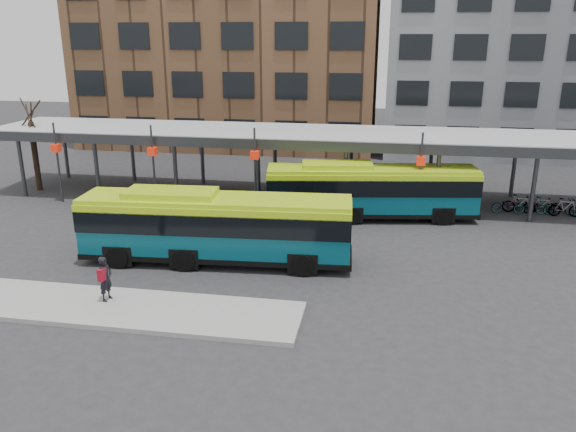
% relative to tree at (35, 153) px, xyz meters
% --- Properties ---
extents(ground, '(120.00, 120.00, 0.00)m').
position_rel_tree_xyz_m(ground, '(18.00, -12.00, -2.43)').
color(ground, '#28282B').
rests_on(ground, ground).
extents(boarding_island, '(14.00, 3.00, 0.18)m').
position_rel_tree_xyz_m(boarding_island, '(12.50, -15.00, -2.34)').
color(boarding_island, gray).
rests_on(boarding_island, ground).
extents(canopy, '(40.00, 6.53, 4.80)m').
position_rel_tree_xyz_m(canopy, '(17.94, 0.87, 1.47)').
color(canopy, '#999B9E').
rests_on(canopy, ground).
extents(tree, '(1.64, 1.64, 5.60)m').
position_rel_tree_xyz_m(tree, '(0.00, 0.00, 0.00)').
color(tree, black).
rests_on(tree, ground).
extents(building_brick, '(26.00, 14.00, 22.00)m').
position_rel_tree_xyz_m(building_brick, '(8.00, 20.00, 8.57)').
color(building_brick, brown).
rests_on(building_brick, ground).
extents(building_grey, '(24.00, 14.00, 20.00)m').
position_rel_tree_xyz_m(building_grey, '(34.00, 20.00, 7.57)').
color(building_grey, slate).
rests_on(building_grey, ground).
extents(bus_front, '(11.89, 3.25, 3.24)m').
position_rel_tree_xyz_m(bus_front, '(14.94, -9.86, -0.75)').
color(bus_front, '#084858').
rests_on(bus_front, ground).
extents(bus_rear, '(11.52, 4.11, 3.11)m').
position_rel_tree_xyz_m(bus_rear, '(21.42, -2.36, -0.81)').
color(bus_rear, '#084858').
rests_on(bus_rear, ground).
extents(pedestrian, '(0.52, 0.70, 1.71)m').
position_rel_tree_xyz_m(pedestrian, '(12.14, -14.58, -1.39)').
color(pedestrian, black).
rests_on(pedestrian, boarding_island).
extents(bike_rack, '(6.14, 1.10, 1.07)m').
position_rel_tree_xyz_m(bike_rack, '(31.16, -0.05, -1.95)').
color(bike_rack, slate).
rests_on(bike_rack, ground).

